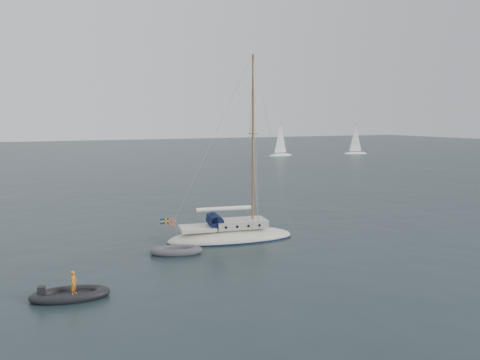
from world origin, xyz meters
name	(u,v)px	position (x,y,z in m)	size (l,w,h in m)	color
ground	(247,243)	(0.00, 0.00, 0.00)	(300.00, 300.00, 0.00)	black
sailboat	(231,226)	(-0.70, 0.95, 0.92)	(8.58, 2.57, 12.22)	beige
dinghy	(176,251)	(-4.80, -0.49, 0.19)	(3.03, 1.37, 0.43)	#55545A
rib	(70,294)	(-11.01, -4.99, 0.20)	(3.37, 1.53, 1.24)	black
distant_yacht_b	(281,140)	(36.70, 59.05, 3.30)	(5.82, 3.11, 7.72)	white
distant_yacht_c	(356,140)	(54.41, 56.73, 3.12)	(5.51, 2.94, 7.30)	white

